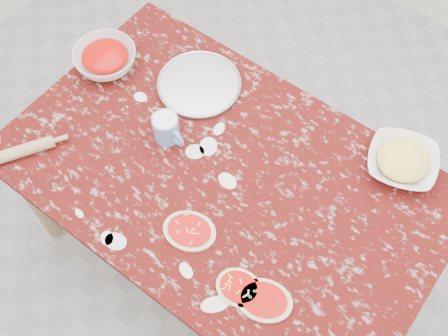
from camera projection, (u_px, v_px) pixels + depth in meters
ground at (224, 250)px, 2.64m from camera, size 4.00×4.00×0.00m
worktable at (224, 185)px, 2.06m from camera, size 1.60×1.00×0.75m
pizza_tray at (199, 85)px, 2.19m from camera, size 0.44×0.44×0.01m
sauce_bowl at (106, 59)px, 2.21m from camera, size 0.28×0.28×0.08m
cheese_bowl at (402, 162)px, 1.98m from camera, size 0.32×0.32×0.06m
flour_mug at (167, 128)px, 2.02m from camera, size 0.15×0.10×0.11m
pizza_left at (189, 231)px, 1.87m from camera, size 0.22×0.20×0.02m
pizza_mid at (239, 288)px, 1.77m from camera, size 0.17×0.15×0.02m
pizza_right at (264, 300)px, 1.75m from camera, size 0.22×0.20×0.02m
rolling_pin at (23, 151)px, 2.01m from camera, size 0.16×0.22×0.05m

